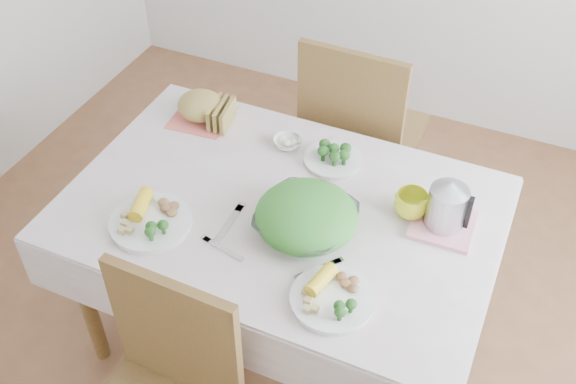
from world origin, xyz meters
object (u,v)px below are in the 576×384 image
at_px(dinner_plate_left, 151,223).
at_px(electric_kettle, 448,200).
at_px(dining_table, 281,277).
at_px(salad_bowl, 306,221).
at_px(chair_far, 363,143).
at_px(dinner_plate_right, 332,299).
at_px(yellow_mug, 411,204).

relative_size(dinner_plate_left, electric_kettle, 1.54).
bearing_deg(electric_kettle, dining_table, -149.07).
bearing_deg(salad_bowl, chair_far, 95.36).
bearing_deg(electric_kettle, dinner_plate_left, -139.25).
bearing_deg(chair_far, dinner_plate_right, 105.05).
bearing_deg(dining_table, chair_far, 87.01).
relative_size(dinner_plate_right, yellow_mug, 2.20).
bearing_deg(yellow_mug, dinner_plate_right, -103.21).
xyz_separation_m(dinner_plate_left, electric_kettle, (0.91, 0.40, 0.11)).
relative_size(dinner_plate_right, electric_kettle, 1.43).
bearing_deg(salad_bowl, electric_kettle, 25.96).
xyz_separation_m(dining_table, dinner_plate_left, (-0.36, -0.26, 0.40)).
xyz_separation_m(salad_bowl, dinner_plate_right, (0.19, -0.25, -0.03)).
bearing_deg(chair_far, electric_kettle, 127.82).
xyz_separation_m(dinner_plate_left, yellow_mug, (0.79, 0.41, 0.04)).
bearing_deg(dinner_plate_left, salad_bowl, 21.83).
relative_size(yellow_mug, electric_kettle, 0.65).
xyz_separation_m(chair_far, dinner_plate_left, (-0.41, -1.08, 0.31)).
xyz_separation_m(dining_table, chair_far, (0.04, 0.81, 0.09)).
height_order(dining_table, yellow_mug, yellow_mug).
height_order(dining_table, dinner_plate_right, dinner_plate_right).
relative_size(chair_far, dinner_plate_left, 3.75).
distance_m(chair_far, salad_bowl, 0.95).
distance_m(yellow_mug, electric_kettle, 0.14).
xyz_separation_m(chair_far, dinner_plate_right, (0.27, -1.13, 0.31)).
distance_m(salad_bowl, dinner_plate_right, 0.31).
relative_size(salad_bowl, yellow_mug, 2.72).
distance_m(chair_far, dinner_plate_left, 1.19).
height_order(dinner_plate_left, yellow_mug, yellow_mug).
bearing_deg(salad_bowl, dinner_plate_right, -52.36).
bearing_deg(electric_kettle, chair_far, 143.37).
relative_size(salad_bowl, dinner_plate_left, 1.15).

